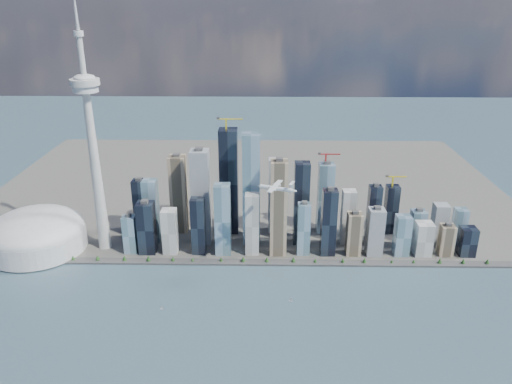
{
  "coord_description": "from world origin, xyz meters",
  "views": [
    {
      "loc": [
        41.96,
        -638.05,
        512.13
      ],
      "look_at": [
        25.95,
        260.0,
        152.57
      ],
      "focal_mm": 35.0,
      "sensor_mm": 36.0,
      "label": 1
    }
  ],
  "objects_px": {
    "sailboat_east": "(291,300)",
    "needle_tower": "(92,143)",
    "dome_stadium": "(36,233)",
    "airplane": "(277,188)",
    "sailboat_west": "(162,308)"
  },
  "relations": [
    {
      "from": "dome_stadium",
      "to": "sailboat_west",
      "type": "bearing_deg",
      "value": -34.74
    },
    {
      "from": "airplane",
      "to": "sailboat_east",
      "type": "relative_size",
      "value": 7.35
    },
    {
      "from": "sailboat_west",
      "to": "sailboat_east",
      "type": "bearing_deg",
      "value": 24.5
    },
    {
      "from": "needle_tower",
      "to": "airplane",
      "type": "height_order",
      "value": "needle_tower"
    },
    {
      "from": "needle_tower",
      "to": "sailboat_east",
      "type": "xyz_separation_m",
      "value": [
        391.09,
        -193.07,
        -232.66
      ]
    },
    {
      "from": "needle_tower",
      "to": "dome_stadium",
      "type": "xyz_separation_m",
      "value": [
        -140.0,
        -10.0,
        -196.4
      ]
    },
    {
      "from": "sailboat_east",
      "to": "needle_tower",
      "type": "bearing_deg",
      "value": 174.48
    },
    {
      "from": "dome_stadium",
      "to": "airplane",
      "type": "height_order",
      "value": "airplane"
    },
    {
      "from": "dome_stadium",
      "to": "airplane",
      "type": "relative_size",
      "value": 2.74
    },
    {
      "from": "airplane",
      "to": "sailboat_east",
      "type": "bearing_deg",
      "value": -54.28
    },
    {
      "from": "needle_tower",
      "to": "sailboat_west",
      "type": "relative_size",
      "value": 60.95
    },
    {
      "from": "sailboat_east",
      "to": "dome_stadium",
      "type": "bearing_deg",
      "value": -178.26
    },
    {
      "from": "airplane",
      "to": "sailboat_west",
      "type": "distance_m",
      "value": 293.61
    },
    {
      "from": "sailboat_west",
      "to": "needle_tower",
      "type": "bearing_deg",
      "value": 144.03
    },
    {
      "from": "needle_tower",
      "to": "dome_stadium",
      "type": "distance_m",
      "value": 241.4
    }
  ]
}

